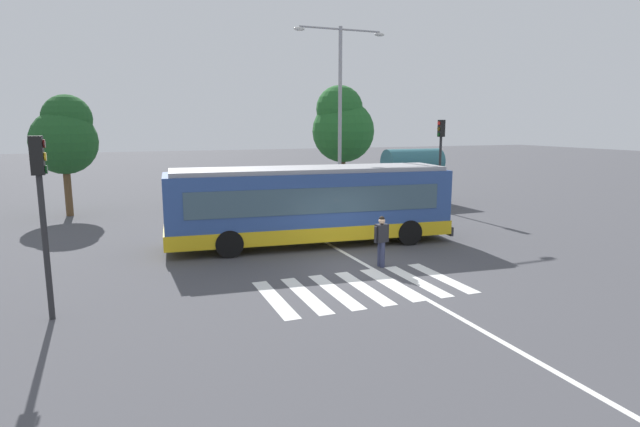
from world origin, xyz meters
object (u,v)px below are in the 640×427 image
object	(u,v)px
pedestrian_crossing_street	(381,238)
background_tree_left	(65,135)
parked_car_white	(212,193)
parked_car_charcoal	(299,189)
city_transit_bus	(310,205)
bus_stop_shelter	(413,163)
parked_car_champagne	(257,191)
traffic_light_far_corner	(440,151)
background_tree_right	(342,125)
twin_arm_street_lamp	(340,100)
traffic_light_near_corner	(41,198)

from	to	relation	value
pedestrian_crossing_street	background_tree_left	xyz separation A→B (m)	(-10.45, 14.57, 3.18)
parked_car_white	parked_car_charcoal	world-z (taller)	same
city_transit_bus	bus_stop_shelter	xyz separation A→B (m)	(9.62, 8.12, 0.83)
city_transit_bus	parked_car_champagne	bearing A→B (deg)	86.50
traffic_light_far_corner	background_tree_right	world-z (taller)	background_tree_right
city_transit_bus	twin_arm_street_lamp	xyz separation A→B (m)	(4.49, 7.39, 4.44)
traffic_light_far_corner	background_tree_right	xyz separation A→B (m)	(-1.67, 9.37, 1.37)
traffic_light_near_corner	twin_arm_street_lamp	size ratio (longest dim) A/B	0.45
pedestrian_crossing_street	parked_car_white	bearing A→B (deg)	101.43
traffic_light_near_corner	background_tree_left	xyz separation A→B (m)	(-0.73, 15.77, 1.15)
city_transit_bus	background_tree_right	distance (m)	16.49
parked_car_white	traffic_light_far_corner	xyz separation A→B (m)	(11.32, -6.30, 2.54)
parked_car_white	twin_arm_street_lamp	bearing A→B (deg)	-30.51
twin_arm_street_lamp	pedestrian_crossing_street	bearing A→B (deg)	-106.82
pedestrian_crossing_street	traffic_light_near_corner	distance (m)	10.00
pedestrian_crossing_street	bus_stop_shelter	size ratio (longest dim) A/B	0.47
bus_stop_shelter	twin_arm_street_lamp	world-z (taller)	twin_arm_street_lamp
traffic_light_far_corner	bus_stop_shelter	distance (m)	3.36
traffic_light_far_corner	parked_car_white	bearing A→B (deg)	150.90
traffic_light_near_corner	traffic_light_far_corner	world-z (taller)	traffic_light_far_corner
parked_car_charcoal	background_tree_right	bearing A→B (deg)	36.65
parked_car_charcoal	traffic_light_near_corner	bearing A→B (deg)	-126.56
parked_car_white	background_tree_left	xyz separation A→B (m)	(-7.40, -0.53, 3.38)
parked_car_white	background_tree_right	size ratio (longest dim) A/B	0.62
parked_car_charcoal	traffic_light_far_corner	bearing A→B (deg)	-45.67
parked_car_charcoal	background_tree_left	xyz separation A→B (m)	(-12.71, -0.37, 3.38)
parked_car_champagne	traffic_light_near_corner	size ratio (longest dim) A/B	1.02
pedestrian_crossing_street	twin_arm_street_lamp	world-z (taller)	twin_arm_street_lamp
background_tree_left	background_tree_right	bearing A→B (deg)	11.92
parked_car_champagne	traffic_light_near_corner	bearing A→B (deg)	-119.98
city_transit_bus	parked_car_champagne	size ratio (longest dim) A/B	2.52
parked_car_charcoal	traffic_light_near_corner	size ratio (longest dim) A/B	1.02
background_tree_right	bus_stop_shelter	bearing A→B (deg)	-72.37
traffic_light_far_corner	background_tree_left	distance (m)	19.60
city_transit_bus	traffic_light_near_corner	distance (m)	10.13
traffic_light_near_corner	pedestrian_crossing_street	bearing A→B (deg)	7.06
city_transit_bus	bus_stop_shelter	size ratio (longest dim) A/B	3.10
parked_car_champagne	parked_car_white	bearing A→B (deg)	176.80
parked_car_charcoal	background_tree_right	xyz separation A→B (m)	(4.33, 3.22, 3.90)
parked_car_champagne	bus_stop_shelter	size ratio (longest dim) A/B	1.23
city_transit_bus	twin_arm_street_lamp	bearing A→B (deg)	58.73
parked_car_champagne	background_tree_right	distance (m)	8.63
bus_stop_shelter	background_tree_right	xyz separation A→B (m)	(-1.95, 6.14, 2.25)
pedestrian_crossing_street	parked_car_champagne	world-z (taller)	pedestrian_crossing_street
city_transit_bus	background_tree_right	world-z (taller)	background_tree_right
parked_car_champagne	parked_car_charcoal	distance (m)	2.66
parked_car_white	traffic_light_near_corner	size ratio (longest dim) A/B	1.03
parked_car_charcoal	background_tree_right	world-z (taller)	background_tree_right
parked_car_white	background_tree_right	world-z (taller)	background_tree_right
city_transit_bus	pedestrian_crossing_street	size ratio (longest dim) A/B	6.63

